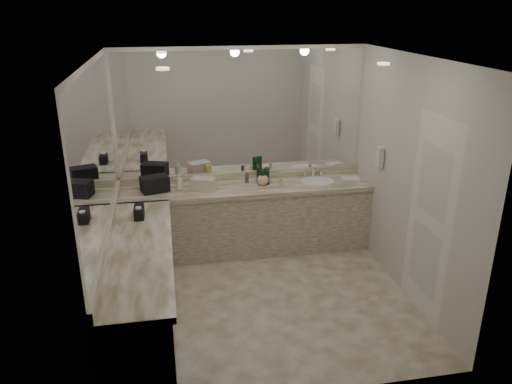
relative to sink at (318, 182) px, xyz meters
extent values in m
plane|color=beige|center=(-0.95, -1.20, -0.90)|extent=(3.20, 3.20, 0.00)
plane|color=white|center=(-0.95, -1.20, 1.71)|extent=(3.20, 3.20, 0.00)
cube|color=beige|center=(-0.95, 0.30, 0.41)|extent=(3.20, 0.02, 2.60)
cube|color=beige|center=(-2.55, -1.20, 0.41)|extent=(0.02, 3.00, 2.60)
cube|color=beige|center=(0.65, -1.20, 0.41)|extent=(0.02, 3.00, 2.60)
cube|color=beige|center=(-0.95, 0.00, -0.48)|extent=(3.20, 0.60, 0.84)
cube|color=beige|center=(-0.95, -0.01, -0.03)|extent=(3.20, 0.64, 0.06)
cube|color=beige|center=(-2.25, -1.50, -0.48)|extent=(0.60, 2.40, 0.84)
cube|color=beige|center=(-2.24, -1.50, -0.03)|extent=(0.64, 2.42, 0.06)
cube|color=beige|center=(-0.95, 0.28, 0.05)|extent=(3.20, 0.04, 0.10)
cube|color=beige|center=(-2.53, -1.20, 0.05)|extent=(0.04, 3.00, 0.10)
cube|color=white|center=(-0.95, 0.29, 0.88)|extent=(3.12, 0.01, 1.55)
cube|color=white|center=(-2.54, -1.20, 0.88)|extent=(0.01, 2.92, 1.55)
cylinder|color=white|center=(0.00, 0.00, 0.00)|extent=(0.44, 0.44, 0.03)
cube|color=silver|center=(0.00, 0.21, 0.07)|extent=(0.24, 0.16, 0.14)
cube|color=white|center=(0.61, -0.50, 0.46)|extent=(0.06, 0.10, 0.24)
cube|color=white|center=(0.64, -1.70, 0.16)|extent=(0.02, 0.82, 2.10)
cube|color=black|center=(-2.08, 0.01, 0.10)|extent=(0.37, 0.29, 0.19)
cube|color=black|center=(-2.25, -0.76, 0.07)|extent=(0.11, 0.23, 0.13)
cube|color=beige|center=(-1.49, -0.05, 0.09)|extent=(0.33, 0.27, 0.17)
cube|color=white|center=(0.44, -0.04, 0.02)|extent=(0.26, 0.20, 0.04)
cylinder|color=white|center=(-2.25, -0.82, 0.08)|extent=(0.06, 0.06, 0.14)
imported|color=white|center=(-1.78, 0.02, 0.11)|extent=(0.10, 0.10, 0.21)
imported|color=white|center=(-1.43, -0.08, 0.10)|extent=(0.10, 0.10, 0.18)
imported|color=#E8BA7B|center=(-0.73, 0.01, 0.10)|extent=(0.15, 0.15, 0.19)
cylinder|color=#145331|center=(-0.67, 0.03, 0.11)|extent=(0.07, 0.07, 0.22)
cylinder|color=#145331|center=(-0.73, 0.02, 0.11)|extent=(0.07, 0.07, 0.20)
cylinder|color=#145331|center=(-0.75, 0.14, 0.10)|extent=(0.06, 0.06, 0.18)
cylinder|color=#E57F66|center=(-1.60, 0.12, 0.08)|extent=(0.04, 0.04, 0.14)
cylinder|color=#E0B28C|center=(-0.50, -0.03, 0.05)|extent=(0.04, 0.04, 0.10)
cylinder|color=white|center=(-1.52, 0.01, 0.07)|extent=(0.07, 0.07, 0.13)
cylinder|color=#3F3F4C|center=(-0.92, 0.12, 0.07)|extent=(0.05, 0.05, 0.13)
cylinder|color=white|center=(-0.63, 0.13, 0.05)|extent=(0.05, 0.05, 0.09)
cylinder|color=#F2D84C|center=(-1.38, 0.05, 0.07)|extent=(0.06, 0.06, 0.14)
cylinder|color=white|center=(-1.93, -0.01, 0.05)|extent=(0.05, 0.05, 0.09)
camera|label=1|loc=(-1.91, -5.89, 2.18)|focal=35.00mm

